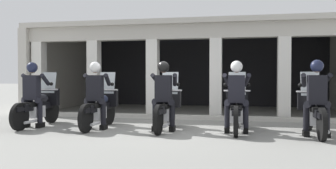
# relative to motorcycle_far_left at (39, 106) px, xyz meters

# --- Properties ---
(ground_plane) EXTENTS (80.00, 80.00, 0.00)m
(ground_plane) POSITION_rel_motorcycle_far_left_xyz_m (3.24, 2.99, -0.50)
(ground_plane) COLOR gray
(station_building) EXTENTS (10.78, 4.97, 2.97)m
(station_building) POSITION_rel_motorcycle_far_left_xyz_m (3.24, 5.07, 1.42)
(station_building) COLOR black
(station_building) RESTS_ON ground
(kerb_strip) EXTENTS (10.28, 0.24, 0.12)m
(kerb_strip) POSITION_rel_motorcycle_far_left_xyz_m (3.24, 2.10, -0.44)
(kerb_strip) COLOR #B7B5AD
(kerb_strip) RESTS_ON ground
(motorcycle_far_left) EXTENTS (0.62, 2.04, 1.35)m
(motorcycle_far_left) POSITION_rel_motorcycle_far_left_xyz_m (0.00, 0.00, 0.00)
(motorcycle_far_left) COLOR black
(motorcycle_far_left) RESTS_ON ground
(police_officer_far_left) EXTENTS (0.63, 0.61, 1.58)m
(police_officer_far_left) POSITION_rel_motorcycle_far_left_xyz_m (-0.00, -0.28, 0.44)
(police_officer_far_left) COLOR black
(police_officer_far_left) RESTS_ON ground
(motorcycle_left) EXTENTS (0.62, 2.04, 1.35)m
(motorcycle_left) POSITION_rel_motorcycle_far_left_xyz_m (1.62, 0.02, 0.00)
(motorcycle_left) COLOR black
(motorcycle_left) RESTS_ON ground
(police_officer_left) EXTENTS (0.63, 0.61, 1.58)m
(police_officer_left) POSITION_rel_motorcycle_far_left_xyz_m (1.62, -0.26, 0.44)
(police_officer_left) COLOR black
(police_officer_left) RESTS_ON ground
(motorcycle_center) EXTENTS (0.62, 2.04, 1.35)m
(motorcycle_center) POSITION_rel_motorcycle_far_left_xyz_m (3.24, 0.09, 0.00)
(motorcycle_center) COLOR black
(motorcycle_center) RESTS_ON ground
(police_officer_center) EXTENTS (0.63, 0.61, 1.58)m
(police_officer_center) POSITION_rel_motorcycle_far_left_xyz_m (3.24, -0.19, 0.44)
(police_officer_center) COLOR black
(police_officer_center) RESTS_ON ground
(motorcycle_right) EXTENTS (0.62, 2.04, 1.35)m
(motorcycle_right) POSITION_rel_motorcycle_far_left_xyz_m (4.86, 0.15, 0.00)
(motorcycle_right) COLOR black
(motorcycle_right) RESTS_ON ground
(police_officer_right) EXTENTS (0.63, 0.61, 1.58)m
(police_officer_right) POSITION_rel_motorcycle_far_left_xyz_m (4.86, -0.13, 0.44)
(police_officer_right) COLOR black
(police_officer_right) RESTS_ON ground
(motorcycle_far_right) EXTENTS (0.62, 2.04, 1.35)m
(motorcycle_far_right) POSITION_rel_motorcycle_far_left_xyz_m (6.48, 0.01, 0.00)
(motorcycle_far_right) COLOR black
(motorcycle_far_right) RESTS_ON ground
(police_officer_far_right) EXTENTS (0.63, 0.61, 1.58)m
(police_officer_far_right) POSITION_rel_motorcycle_far_left_xyz_m (6.48, -0.28, 0.44)
(police_officer_far_right) COLOR black
(police_officer_far_right) RESTS_ON ground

